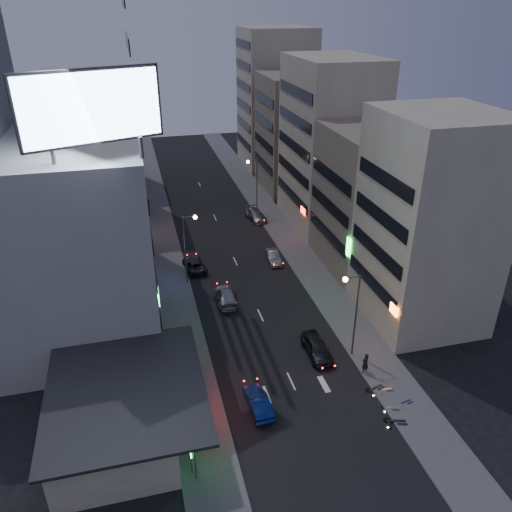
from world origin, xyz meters
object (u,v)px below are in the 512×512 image
object	(u,v)px
parked_car_right_near	(317,347)
parked_car_left	(194,264)
scooter_silver_a	(400,402)
scooter_silver_b	(393,383)
parked_car_right_far	(256,215)
scooter_black_b	(382,378)
parked_car_right_mid	(273,257)
road_car_blue	(258,402)
scooter_blue	(411,394)
person	(365,363)
scooter_black_a	(407,414)
road_car_silver	(227,296)

from	to	relation	value
parked_car_right_near	parked_car_left	xyz separation A→B (m)	(-8.32, 18.42, -0.15)
scooter_silver_a	scooter_silver_b	distance (m)	2.17
parked_car_left	parked_car_right_far	xyz separation A→B (m)	(10.66, 12.60, 0.06)
parked_car_left	scooter_black_b	xyz separation A→B (m)	(12.04, -23.43, 0.07)
parked_car_right_near	parked_car_right_far	world-z (taller)	parked_car_right_near
parked_car_right_mid	road_car_blue	size ratio (longest dim) A/B	0.95
scooter_blue	person	bearing A→B (deg)	16.37
scooter_black_a	scooter_black_b	world-z (taller)	scooter_black_a
road_car_blue	scooter_silver_a	xyz separation A→B (m)	(10.58, -2.63, -0.07)
parked_car_right_far	scooter_black_b	bearing A→B (deg)	-95.63
person	scooter_black_a	bearing A→B (deg)	77.91
scooter_black_a	scooter_blue	xyz separation A→B (m)	(1.43, 1.92, -0.14)
scooter_blue	scooter_black_b	world-z (taller)	scooter_black_b
parked_car_right_near	scooter_blue	world-z (taller)	parked_car_right_near
parked_car_left	scooter_silver_b	bearing A→B (deg)	111.20
parked_car_right_mid	road_car_blue	distance (m)	24.44
person	scooter_blue	xyz separation A→B (m)	(2.10, -3.84, -0.46)
road_car_silver	scooter_blue	xyz separation A→B (m)	(11.17, -17.77, -0.10)
parked_car_left	scooter_black_a	size ratio (longest dim) A/B	2.25
parked_car_right_near	road_car_silver	world-z (taller)	parked_car_right_near
road_car_silver	scooter_blue	world-z (taller)	road_car_silver
parked_car_right_near	parked_car_left	bearing A→B (deg)	114.60
parked_car_right_near	scooter_silver_a	distance (m)	8.65
parked_car_left	parked_car_right_mid	bearing A→B (deg)	171.00
road_car_blue	person	size ratio (longest dim) A/B	2.19
parked_car_left	scooter_black_b	size ratio (longest dim) A/B	2.38
parked_car_right_far	road_car_silver	bearing A→B (deg)	-120.13
parked_car_right_far	scooter_blue	size ratio (longest dim) A/B	3.03
parked_car_right_near	scooter_black_a	world-z (taller)	parked_car_right_near
parked_car_right_far	scooter_silver_a	world-z (taller)	parked_car_right_far
parked_car_right_far	scooter_silver_a	bearing A→B (deg)	-95.55
person	scooter_silver_a	distance (m)	4.52
parked_car_right_far	parked_car_right_mid	bearing A→B (deg)	-103.01
person	scooter_silver_b	bearing A→B (deg)	101.84
scooter_silver_a	scooter_black_b	world-z (taller)	scooter_black_b
parked_car_left	road_car_silver	size ratio (longest dim) A/B	0.94
parked_car_right_far	scooter_black_a	distance (m)	40.11
parked_car_right_mid	scooter_silver_a	distance (m)	25.91
road_car_silver	scooter_silver_a	world-z (taller)	road_car_silver
parked_car_right_far	scooter_black_b	size ratio (longest dim) A/B	2.50
scooter_black_a	scooter_silver_a	bearing A→B (deg)	9.09
road_car_blue	scooter_silver_a	bearing A→B (deg)	163.91
person	scooter_black_a	size ratio (longest dim) A/B	0.92
scooter_silver_a	parked_car_right_far	bearing A→B (deg)	22.75
parked_car_left	scooter_blue	xyz separation A→B (m)	(13.46, -25.56, -0.03)
scooter_silver_a	person	bearing A→B (deg)	31.11
parked_car_left	person	distance (m)	24.52
scooter_black_a	scooter_silver_a	distance (m)	1.35
scooter_black_a	scooter_blue	world-z (taller)	scooter_black_a
road_car_blue	scooter_black_b	size ratio (longest dim) A/B	2.13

